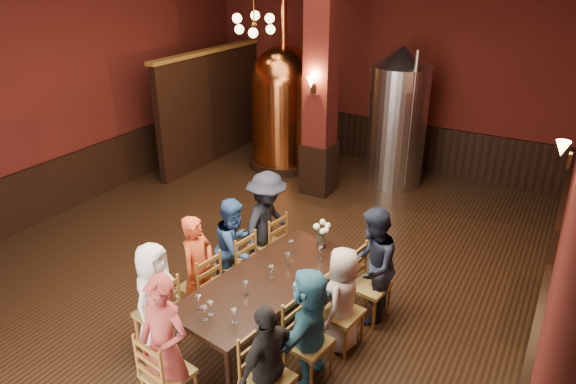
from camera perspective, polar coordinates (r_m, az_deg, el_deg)
The scene contains 40 objects.
room at distance 7.07m, azimuth -4.47°, elevation 8.17°, with size 10.00×10.02×4.50m.
wainscot_right at distance 6.71m, azimuth 26.03°, elevation -12.16°, with size 0.08×9.90×1.00m, color black.
wainscot_back at distance 11.83m, azimuth 9.53°, elevation 5.78°, with size 7.90×0.08×1.00m, color black.
wainscot_left at distance 10.31m, azimuth -22.64°, elevation 1.33°, with size 0.08×9.90×1.00m, color black.
column at distance 9.56m, azimuth 3.70°, elevation 12.51°, with size 0.58×0.58×4.50m, color #47130F.
partition at distance 11.67m, azimuth -8.50°, elevation 9.19°, with size 0.22×3.50×2.40m, color black.
pendant_cluster at distance 10.26m, azimuth -3.78°, elevation 18.14°, with size 0.90×0.90×1.70m, color #A57226, non-canonical shape.
sconce_wall at distance 6.69m, azimuth 28.92°, elevation 3.71°, with size 0.20×0.20×0.36m, color black, non-canonical shape.
sconce_column at distance 9.31m, azimuth 2.84°, elevation 11.89°, with size 0.20×0.20×0.36m, color black, non-canonical shape.
dining_table at distance 6.24m, azimuth -2.28°, elevation -10.08°, with size 1.32×2.52×0.75m.
chair_0 at distance 6.35m, azimuth -14.32°, elevation -12.82°, with size 0.46×0.46×0.92m, color #976226, non-canonical shape.
person_0 at distance 6.22m, azimuth -14.53°, elevation -11.19°, with size 0.67×0.43×1.36m, color white.
chair_1 at distance 6.68m, azimuth -9.78°, elevation -10.26°, with size 0.46×0.46×0.92m, color #976226, non-canonical shape.
person_1 at distance 6.54m, azimuth -9.95°, elevation -8.40°, with size 0.52×0.34×1.44m, color #C34521.
chair_2 at distance 7.05m, azimuth -5.83°, elevation -7.94°, with size 0.46×0.46×0.92m, color #976226, non-canonical shape.
person_2 at distance 6.92m, azimuth -5.92°, elevation -6.18°, with size 0.69×0.34×1.42m, color navy.
chair_3 at distance 7.47m, azimuth -2.28°, elevation -5.81°, with size 0.46×0.46×0.92m, color #976226, non-canonical shape.
person_3 at distance 7.31m, azimuth -2.32°, elevation -3.59°, with size 1.02×0.59×1.58m, color black.
chair_4 at distance 5.37m, azimuth -2.20°, elevation -20.08°, with size 0.46×0.46×0.92m, color #976226, non-canonical shape.
person_4 at distance 5.23m, azimuth -2.24°, elevation -18.47°, with size 0.78×0.32×1.33m, color black.
chair_5 at distance 5.76m, azimuth 2.28°, elevation -16.39°, with size 0.46×0.46×0.92m, color #976226, non-canonical shape.
person_5 at distance 5.61m, azimuth 2.32°, elevation -14.64°, with size 1.27×0.41×1.37m, color teal.
chair_6 at distance 6.19m, azimuth 5.98°, elevation -13.17°, with size 0.46×0.46×0.92m, color #976226, non-canonical shape.
person_6 at distance 6.07m, azimuth 6.06°, elevation -11.73°, with size 0.64×0.42×1.31m, color #BCACA6.
chair_7 at distance 6.66m, azimuth 9.14°, elevation -10.30°, with size 0.46×0.46×0.92m, color #976226, non-canonical shape.
person_7 at distance 6.49m, azimuth 9.32°, elevation -8.07°, with size 0.75×0.37×1.54m, color #1B2336.
chair_8 at distance 5.57m, azimuth -13.20°, elevation -18.93°, with size 0.46×0.46×0.92m, color #976226, non-canonical shape.
person_8 at distance 5.35m, azimuth -13.54°, elevation -16.39°, with size 0.57×0.38×1.57m, color #9E3934.
copper_kettle at distance 11.16m, azimuth -0.44°, elevation 9.57°, with size 1.57×1.57×3.71m.
steel_vessel at distance 10.44m, azimuth 12.10°, elevation 8.12°, with size 1.51×1.51×2.76m.
rose_vase at distance 6.72m, azimuth 3.71°, elevation -4.27°, with size 0.23×0.23×0.39m.
wine_glass_0 at distance 6.41m, azimuth -0.04°, elevation -7.49°, with size 0.07×0.07×0.17m, color white, non-canonical shape.
wine_glass_1 at distance 6.67m, azimuth 0.36°, elevation -6.09°, with size 0.07×0.07×0.17m, color white, non-canonical shape.
wine_glass_2 at distance 5.52m, azimuth -6.03°, elevation -13.57°, with size 0.07×0.07×0.17m, color white, non-canonical shape.
wine_glass_3 at distance 5.77m, azimuth -9.91°, elevation -11.97°, with size 0.07×0.07×0.17m, color white, non-canonical shape.
wine_glass_4 at distance 5.60m, azimuth -9.28°, elevation -13.18°, with size 0.07×0.07×0.17m, color white, non-canonical shape.
wine_glass_5 at distance 6.17m, azimuth -1.86°, elevation -8.90°, with size 0.07×0.07×0.17m, color white, non-canonical shape.
wine_glass_6 at distance 6.55m, azimuth 3.57°, elevation -6.77°, with size 0.07×0.07×0.17m, color white, non-canonical shape.
wine_glass_7 at distance 5.66m, azimuth -8.62°, elevation -12.68°, with size 0.07×0.07×0.17m, color white, non-canonical shape.
wine_glass_8 at distance 5.92m, azimuth -4.71°, elevation -10.60°, with size 0.07×0.07×0.17m, color white, non-canonical shape.
Camera 1 is at (3.87, -5.57, 4.23)m, focal length 32.00 mm.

